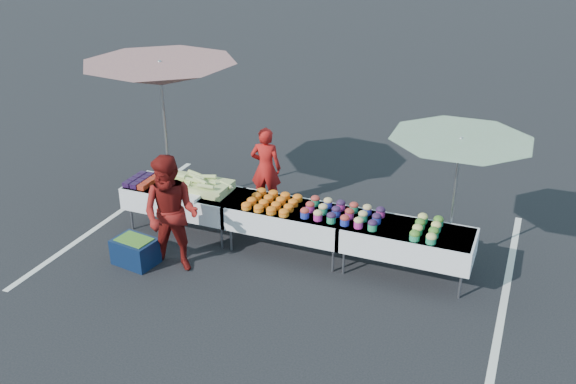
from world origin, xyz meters
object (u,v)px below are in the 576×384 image
at_px(table_left, 184,198).
at_px(umbrella_left, 161,75).
at_px(table_center, 288,217).
at_px(storage_bin, 135,251).
at_px(table_right, 407,239).
at_px(vendor, 266,168).
at_px(customer, 171,215).
at_px(umbrella_right, 460,150).

xyz_separation_m(table_left, umbrella_left, (-0.70, 0.70, 1.76)).
xyz_separation_m(table_center, storage_bin, (-1.95, -1.17, -0.38)).
bearing_deg(table_right, table_center, 180.00).
relative_size(table_left, storage_bin, 2.77).
xyz_separation_m(vendor, customer, (-0.40, -2.38, 0.15)).
distance_m(table_left, umbrella_left, 2.02).
xyz_separation_m(table_center, umbrella_left, (-2.50, 0.70, 1.76)).
height_order(umbrella_right, storage_bin, umbrella_right).
distance_m(table_center, vendor, 1.62).
distance_m(table_left, table_center, 1.80).
xyz_separation_m(table_center, vendor, (-0.95, 1.31, 0.14)).
bearing_deg(umbrella_left, umbrella_right, -2.68).
xyz_separation_m(customer, storage_bin, (-0.61, -0.10, -0.66)).
height_order(table_left, table_right, same).
relative_size(umbrella_left, umbrella_right, 1.21).
bearing_deg(table_left, table_center, 0.00).
xyz_separation_m(umbrella_left, storage_bin, (0.55, -1.87, -2.13)).
bearing_deg(vendor, table_center, 116.59).
xyz_separation_m(table_center, customer, (-1.35, -1.07, 0.29)).
height_order(umbrella_left, umbrella_right, umbrella_left).
bearing_deg(customer, table_right, 10.76).
height_order(table_left, umbrella_left, umbrella_left).
xyz_separation_m(table_right, storage_bin, (-3.75, -1.17, -0.38)).
relative_size(table_right, umbrella_left, 0.60).
bearing_deg(table_center, umbrella_right, 11.58).
height_order(vendor, customer, customer).
bearing_deg(customer, table_left, 104.98).
height_order(table_right, umbrella_left, umbrella_left).
height_order(table_left, vendor, vendor).
bearing_deg(table_left, umbrella_left, 134.95).
bearing_deg(customer, umbrella_left, 115.11).
height_order(table_left, umbrella_right, umbrella_right).
distance_m(table_center, table_right, 1.80).
bearing_deg(storage_bin, umbrella_right, 29.43).
xyz_separation_m(table_right, vendor, (-2.75, 1.31, 0.14)).
xyz_separation_m(table_left, storage_bin, (-0.15, -1.17, -0.38)).
bearing_deg(storage_bin, table_right, 25.69).
height_order(table_right, customer, customer).
bearing_deg(table_left, vendor, 56.93).
height_order(table_left, customer, customer).
bearing_deg(umbrella_left, vendor, 21.47).
height_order(table_right, vendor, vendor).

